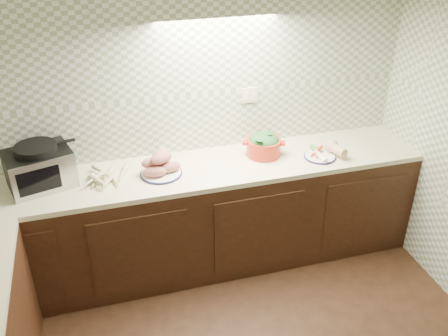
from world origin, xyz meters
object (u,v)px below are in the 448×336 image
object	(u,v)px
onion_bowl	(159,161)
dutch_oven	(264,145)
toaster_oven	(39,167)
sweet_potato_plate	(160,165)
parsnip_pile	(113,174)
veg_plate	(325,151)

from	to	relation	value
onion_bowl	dutch_oven	distance (m)	0.82
toaster_oven	sweet_potato_plate	xyz separation A→B (m)	(0.83, -0.08, -0.07)
sweet_potato_plate	toaster_oven	bearing A→B (deg)	174.55
parsnip_pile	dutch_oven	xyz separation A→B (m)	(1.16, 0.03, 0.06)
parsnip_pile	onion_bowl	xyz separation A→B (m)	(0.35, 0.09, 0.01)
toaster_oven	onion_bowl	xyz separation A→B (m)	(0.83, 0.04, -0.11)
toaster_oven	sweet_potato_plate	world-z (taller)	toaster_oven
toaster_oven	dutch_oven	xyz separation A→B (m)	(1.65, -0.01, -0.05)
toaster_oven	veg_plate	bearing A→B (deg)	-19.56
parsnip_pile	sweet_potato_plate	world-z (taller)	sweet_potato_plate
parsnip_pile	dutch_oven	bearing A→B (deg)	1.53
onion_bowl	veg_plate	distance (m)	1.30
toaster_oven	veg_plate	distance (m)	2.12
sweet_potato_plate	veg_plate	bearing A→B (deg)	-3.26
onion_bowl	dutch_oven	size ratio (longest dim) A/B	0.41
parsnip_pile	onion_bowl	bearing A→B (deg)	14.02
sweet_potato_plate	dutch_oven	world-z (taller)	dutch_oven
dutch_oven	veg_plate	size ratio (longest dim) A/B	1.11
dutch_oven	veg_plate	bearing A→B (deg)	1.15
parsnip_pile	dutch_oven	distance (m)	1.17
onion_bowl	veg_plate	world-z (taller)	veg_plate
toaster_oven	veg_plate	size ratio (longest dim) A/B	1.67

